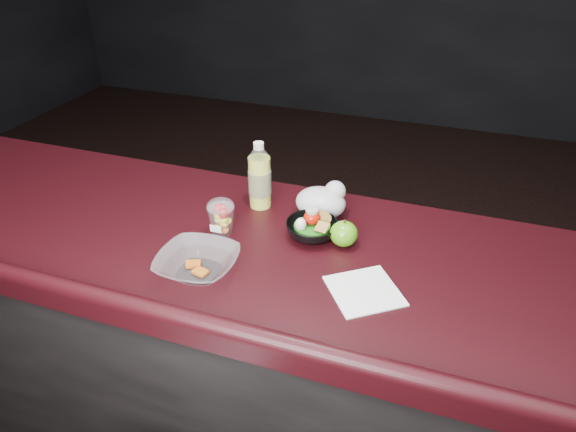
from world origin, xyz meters
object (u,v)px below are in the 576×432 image
object	(u,v)px
lemonade_bottle	(260,180)
snack_bowl	(312,228)
takeout_bowl	(198,263)
fruit_cup	(221,216)
green_apple	(344,234)

from	to	relation	value
lemonade_bottle	snack_bowl	xyz separation A→B (m)	(0.20, -0.11, -0.06)
lemonade_bottle	takeout_bowl	world-z (taller)	lemonade_bottle
fruit_cup	snack_bowl	size ratio (longest dim) A/B	0.62
lemonade_bottle	fruit_cup	xyz separation A→B (m)	(-0.04, -0.18, -0.03)
lemonade_bottle	takeout_bowl	distance (m)	0.37
takeout_bowl	green_apple	bearing A→B (deg)	36.41
green_apple	snack_bowl	size ratio (longest dim) A/B	0.45
green_apple	fruit_cup	bearing A→B (deg)	-170.24
lemonade_bottle	green_apple	world-z (taller)	lemonade_bottle
takeout_bowl	fruit_cup	bearing A→B (deg)	95.31
green_apple	takeout_bowl	distance (m)	0.40
fruit_cup	green_apple	bearing A→B (deg)	9.76
fruit_cup	green_apple	xyz separation A→B (m)	(0.34, 0.06, -0.02)
fruit_cup	takeout_bowl	xyz separation A→B (m)	(0.02, -0.18, -0.03)
green_apple	snack_bowl	bearing A→B (deg)	173.51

